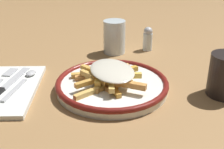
{
  "coord_description": "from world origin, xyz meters",
  "views": [
    {
      "loc": [
        0.03,
        -0.6,
        0.32
      ],
      "look_at": [
        0.0,
        0.0,
        0.04
      ],
      "focal_mm": 47.32,
      "sensor_mm": 36.0,
      "label": 1
    }
  ],
  "objects": [
    {
      "name": "napkin",
      "position": [
        -0.24,
        -0.02,
        0.01
      ],
      "size": [
        0.15,
        0.25,
        0.01
      ],
      "primitive_type": "cube",
      "rotation": [
        0.0,
        0.0,
        0.08
      ],
      "color": "silver",
      "rests_on": "ground_plane"
    },
    {
      "name": "salt_shaker",
      "position": [
        0.1,
        0.27,
        0.04
      ],
      "size": [
        0.03,
        0.03,
        0.07
      ],
      "color": "silver",
      "rests_on": "ground_plane"
    },
    {
      "name": "fries_heap",
      "position": [
        -0.01,
        -0.0,
        0.04
      ],
      "size": [
        0.17,
        0.17,
        0.04
      ],
      "color": "gold",
      "rests_on": "plate"
    },
    {
      "name": "plate",
      "position": [
        0.0,
        0.0,
        0.01
      ],
      "size": [
        0.26,
        0.26,
        0.03
      ],
      "color": "white",
      "rests_on": "ground_plane"
    },
    {
      "name": "spoon",
      "position": [
        -0.21,
        0.01,
        0.01
      ],
      "size": [
        0.04,
        0.15,
        0.01
      ],
      "color": "silver",
      "rests_on": "napkin"
    },
    {
      "name": "ground_plane",
      "position": [
        0.0,
        0.0,
        0.0
      ],
      "size": [
        2.6,
        2.6,
        0.0
      ],
      "primitive_type": "plane",
      "color": "#9B7245"
    },
    {
      "name": "water_glass",
      "position": [
        -0.01,
        0.24,
        0.05
      ],
      "size": [
        0.07,
        0.07,
        0.1
      ],
      "primitive_type": "cylinder",
      "color": "silver",
      "rests_on": "ground_plane"
    },
    {
      "name": "knife",
      "position": [
        -0.24,
        -0.04,
        0.01
      ],
      "size": [
        0.04,
        0.21,
        0.01
      ],
      "color": "black",
      "rests_on": "napkin"
    }
  ]
}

